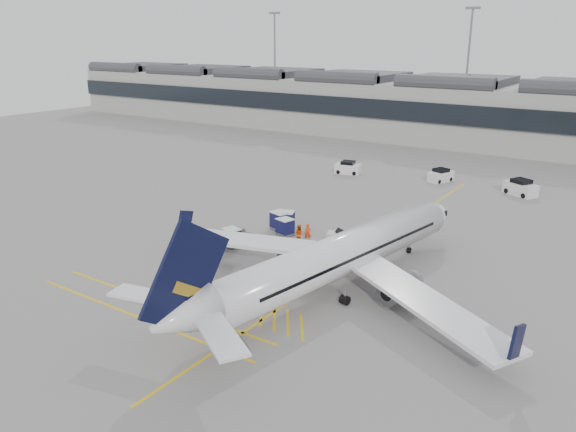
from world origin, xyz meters
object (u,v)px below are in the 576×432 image
Objects in this scene: ramp_agent_b at (299,234)px; pushback_tug at (237,236)px; airliner_main at (336,257)px; baggage_cart_a at (286,220)px; ramp_agent_a at (308,233)px; belt_loader at (342,243)px.

ramp_agent_b is 0.80× the size of pushback_tug.
airliner_main reaches higher than baggage_cart_a.
pushback_tug is (-5.99, -3.80, -0.36)m from ramp_agent_a.
belt_loader is 10.51m from pushback_tug.
belt_loader is at bearing -159.30° from ramp_agent_b.
baggage_cart_a is 6.25m from pushback_tug.
baggage_cart_a is (-11.81, 10.14, -1.77)m from airliner_main.
baggage_cart_a is 0.90× the size of pushback_tug.
airliner_main is 11.24m from ramp_agent_a.
baggage_cart_a is 4.67m from ramp_agent_b.
airliner_main reaches higher than pushback_tug.
belt_loader reaches higher than baggage_cart_a.
ramp_agent_a is (4.13, -2.15, -0.08)m from baggage_cart_a.
airliner_main is 15.91× the size of baggage_cart_a.
ramp_agent_b is (-8.20, 7.17, -1.82)m from airliner_main.
ramp_agent_b is (3.60, -2.98, -0.04)m from baggage_cart_a.
airliner_main is at bearing 143.79° from ramp_agent_b.
ramp_agent_a is at bearing -47.67° from baggage_cart_a.
belt_loader is 4.39m from ramp_agent_b.
ramp_agent_b is at bearing 179.40° from belt_loader.
ramp_agent_a is 0.99m from ramp_agent_b.
baggage_cart_a is 1.13× the size of ramp_agent_b.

